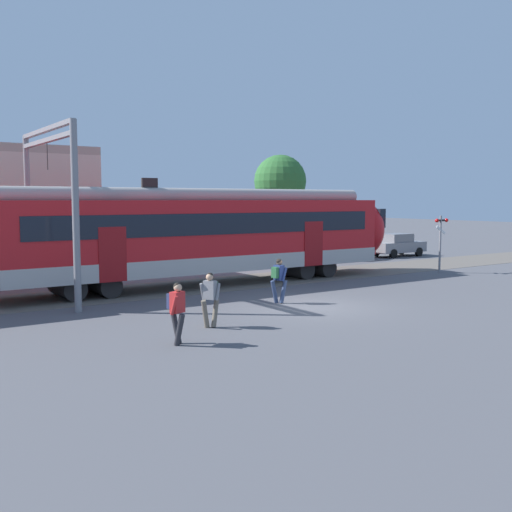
{
  "coord_description": "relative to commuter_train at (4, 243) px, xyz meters",
  "views": [
    {
      "loc": [
        -13.59,
        -16.39,
        3.83
      ],
      "look_at": [
        -0.28,
        3.1,
        1.6
      ],
      "focal_mm": 42.0,
      "sensor_mm": 36.0,
      "label": 1
    }
  ],
  "objects": [
    {
      "name": "catenary_gantry",
      "position": [
        1.67,
        0.0,
        2.06
      ],
      "size": [
        0.24,
        6.64,
        6.53
      ],
      "color": "gray",
      "rests_on": "ground"
    },
    {
      "name": "pedestrian_grey",
      "position": [
        4.17,
        -7.88,
        -1.26
      ],
      "size": [
        0.71,
        0.5,
        1.67
      ],
      "color": "#6B6051",
      "rests_on": "ground"
    },
    {
      "name": "parked_car_grey",
      "position": [
        25.92,
        4.62,
        -1.47
      ],
      "size": [
        4.0,
        1.76,
        1.54
      ],
      "color": "gray",
      "rests_on": "ground"
    },
    {
      "name": "pedestrian_navy",
      "position": [
        8.35,
        -5.65,
        -1.26
      ],
      "size": [
        0.66,
        0.54,
        1.67
      ],
      "color": "navy",
      "rests_on": "ground"
    },
    {
      "name": "street_tree_right",
      "position": [
        22.93,
        13.89,
        2.97
      ],
      "size": [
        4.02,
        4.02,
        7.25
      ],
      "color": "brown",
      "rests_on": "ground"
    },
    {
      "name": "commuter_train",
      "position": [
        0.0,
        0.0,
        0.0
      ],
      "size": [
        38.05,
        3.07,
        4.73
      ],
      "color": "#B7B2AD",
      "rests_on": "ground"
    },
    {
      "name": "parked_car_red",
      "position": [
        21.3,
        4.92,
        -1.47
      ],
      "size": [
        4.04,
        1.83,
        1.54
      ],
      "color": "#B22323",
      "rests_on": "ground"
    },
    {
      "name": "crossing_signal",
      "position": [
        20.84,
        -2.97,
        -0.24
      ],
      "size": [
        0.96,
        0.22,
        3.0
      ],
      "color": "gray",
      "rests_on": "ground"
    },
    {
      "name": "ground_plane",
      "position": [
        8.9,
        -6.88,
        -2.25
      ],
      "size": [
        160.0,
        160.0,
        0.0
      ],
      "primitive_type": "plane",
      "color": "#515156"
    },
    {
      "name": "pedestrian_red",
      "position": [
        2.37,
        -9.23,
        -1.26
      ],
      "size": [
        0.53,
        0.71,
        1.67
      ],
      "color": "#28282D",
      "rests_on": "ground"
    }
  ]
}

